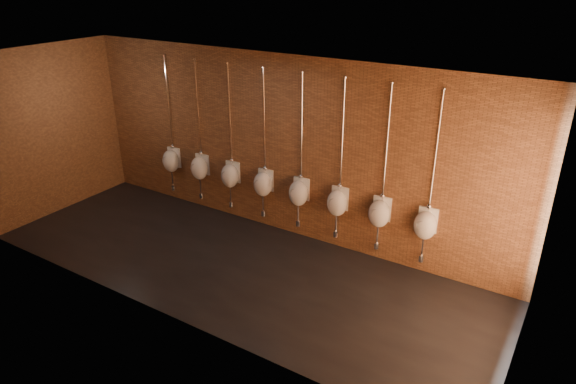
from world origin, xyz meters
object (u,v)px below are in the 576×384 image
Objects in this scene: urinal_3 at (263,183)px; urinal_7 at (426,224)px; urinal_4 at (299,192)px; urinal_2 at (230,175)px; urinal_1 at (200,167)px; urinal_0 at (171,160)px; urinal_5 at (337,202)px; urinal_6 at (380,212)px.

urinal_3 is 1.00× the size of urinal_7.
urinal_3 is at bearing 180.00° from urinal_4.
urinal_2 is 0.75m from urinal_3.
urinal_3 is 2.99m from urinal_7.
urinal_1 and urinal_3 have the same top height.
urinal_2 is 1.00× the size of urinal_4.
urinal_7 is (5.24, 0.00, 0.00)m from urinal_0.
urinal_1 is at bearing 180.00° from urinal_5.
urinal_0 is 2.99m from urinal_4.
urinal_4 is at bearing 0.00° from urinal_1.
urinal_2 is at bearing 180.00° from urinal_3.
urinal_5 is at bearing 0.00° from urinal_3.
urinal_4 is at bearing 180.00° from urinal_7.
urinal_5 is at bearing 0.00° from urinal_1.
urinal_7 is at bearing 0.00° from urinal_6.
urinal_4 is 2.25m from urinal_7.
urinal_7 is at bearing 0.00° from urinal_4.
urinal_4 is 1.00× the size of urinal_5.
urinal_2 is 1.00× the size of urinal_6.
urinal_0 is 1.00× the size of urinal_3.
urinal_5 is 1.00× the size of urinal_7.
urinal_4 is (0.75, 0.00, 0.00)m from urinal_3.
urinal_6 is at bearing 0.00° from urinal_4.
urinal_0 is at bearing 180.00° from urinal_6.
urinal_5 is (1.50, 0.00, 0.00)m from urinal_3.
urinal_2 is 1.50m from urinal_4.
urinal_4 is 0.75m from urinal_5.
urinal_2 and urinal_3 have the same top height.
urinal_0 is at bearing 180.00° from urinal_4.
urinal_2 and urinal_5 have the same top height.
urinal_6 is (0.75, 0.00, 0.00)m from urinal_5.
urinal_7 is (3.74, 0.00, 0.00)m from urinal_2.
urinal_6 is at bearing 0.00° from urinal_3.
urinal_1 is (0.75, 0.00, 0.00)m from urinal_0.
urinal_5 is 1.00× the size of urinal_6.
urinal_2 is at bearing 180.00° from urinal_7.
urinal_1 and urinal_5 have the same top height.
urinal_1 is 1.00× the size of urinal_5.
urinal_2 and urinal_6 have the same top height.
urinal_1 and urinal_4 have the same top height.
urinal_4 is 1.50m from urinal_6.
urinal_4 is (2.99, 0.00, 0.00)m from urinal_0.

